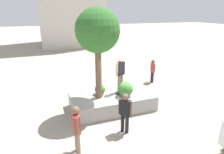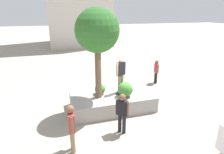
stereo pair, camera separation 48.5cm
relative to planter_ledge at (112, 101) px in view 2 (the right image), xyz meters
name	(u,v)px [view 2 (the right image)]	position (x,y,z in m)	size (l,w,h in m)	color
ground_plane	(125,108)	(-0.60, 0.20, -0.36)	(120.00, 120.00, 0.00)	#9E9384
planter_ledge	(112,101)	(0.00, 0.00, 0.00)	(3.92, 2.11, 0.72)	gray
plaza_tree	(97,32)	(0.68, 0.08, 3.38)	(1.91, 1.91, 4.02)	brown
boxwood_shrub	(125,89)	(-0.54, 0.37, 0.72)	(0.71, 0.71, 0.71)	#3D7A33
hedge_clump	(100,89)	(0.53, -0.26, 0.62)	(0.51, 0.51, 0.51)	#3D7A33
skateboard	(121,91)	(-0.50, -0.18, 0.42)	(0.70, 0.72, 0.07)	black
skateboarder	(121,71)	(-0.50, -0.18, 1.43)	(0.52, 0.40, 1.73)	#847056
bystander_watching	(71,125)	(2.18, 2.57, 0.64)	(0.27, 0.59, 1.73)	#847056
pedestrian_crossing	(122,111)	(0.22, 2.05, 0.59)	(0.44, 0.44, 1.65)	black
passerby_with_bag	(156,70)	(-3.80, -2.52, 0.54)	(0.25, 0.52, 1.56)	black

